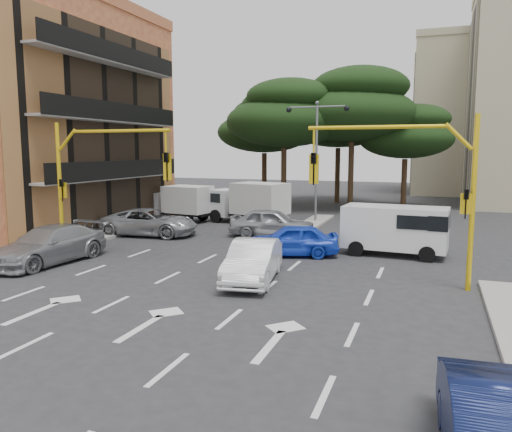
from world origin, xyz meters
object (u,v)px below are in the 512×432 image
at_px(car_blue_compact, 291,240).
at_px(van_white, 395,230).
at_px(car_silver_cross_a, 150,222).
at_px(street_lamp_center, 317,140).
at_px(car_silver_wagon, 49,245).
at_px(box_truck_a, 177,203).
at_px(car_silver_cross_b, 272,223).
at_px(car_white_hatch, 253,261).
at_px(box_truck_b, 248,203).
at_px(signal_mast_left, 92,171).
at_px(signal_mast_right, 418,177).

xyz_separation_m(car_blue_compact, van_white, (4.41, 1.78, 0.42)).
bearing_deg(car_silver_cross_a, street_lamp_center, -49.35).
height_order(car_silver_cross_a, van_white, van_white).
xyz_separation_m(car_silver_wagon, box_truck_a, (-1.00, 13.12, 0.42)).
distance_m(car_silver_wagon, box_truck_a, 13.16).
relative_size(street_lamp_center, car_silver_cross_b, 1.66).
distance_m(car_white_hatch, van_white, 7.92).
distance_m(car_blue_compact, box_truck_b, 10.33).
bearing_deg(car_silver_cross_b, car_white_hatch, -173.08).
relative_size(street_lamp_center, van_white, 1.69).
distance_m(car_silver_wagon, van_white, 15.27).
bearing_deg(box_truck_a, signal_mast_left, -160.69).
distance_m(signal_mast_right, signal_mast_left, 13.61).
relative_size(car_silver_cross_a, box_truck_a, 1.11).
height_order(street_lamp_center, van_white, street_lamp_center).
bearing_deg(street_lamp_center, car_silver_cross_a, -133.48).
relative_size(signal_mast_right, car_white_hatch, 1.33).
height_order(car_blue_compact, van_white, van_white).
height_order(car_blue_compact, car_silver_cross_a, car_silver_cross_a).
bearing_deg(car_silver_cross_b, street_lamp_center, -15.56).
distance_m(car_white_hatch, box_truck_b, 14.49).
bearing_deg(box_truck_a, car_white_hatch, -133.13).
relative_size(car_white_hatch, box_truck_b, 0.83).
bearing_deg(car_white_hatch, signal_mast_left, 161.27).
relative_size(car_silver_wagon, box_truck_b, 0.99).
xyz_separation_m(car_silver_cross_a, car_silver_cross_b, (6.68, 1.82, 0.04)).
distance_m(signal_mast_left, car_silver_wagon, 3.65).
height_order(signal_mast_left, street_lamp_center, street_lamp_center).
relative_size(van_white, box_truck_a, 0.94).
height_order(car_white_hatch, car_silver_cross_a, car_silver_cross_a).
relative_size(van_white, box_truck_b, 0.84).
bearing_deg(signal_mast_right, van_white, 101.73).
relative_size(car_blue_compact, car_silver_cross_b, 0.91).
relative_size(car_silver_cross_a, car_silver_cross_b, 1.16).
distance_m(signal_mast_left, street_lamp_center, 15.65).
xyz_separation_m(signal_mast_left, van_white, (12.54, 5.16, -2.74)).
bearing_deg(box_truck_b, car_white_hatch, -142.75).
distance_m(signal_mast_left, box_truck_a, 12.10).
height_order(car_white_hatch, box_truck_a, box_truck_a).
relative_size(car_silver_cross_b, box_truck_a, 0.96).
height_order(signal_mast_left, car_silver_cross_b, signal_mast_left).
relative_size(signal_mast_left, car_white_hatch, 1.33).
height_order(signal_mast_right, box_truck_a, signal_mast_right).
bearing_deg(car_blue_compact, box_truck_a, -146.38).
bearing_deg(street_lamp_center, box_truck_b, -155.66).
relative_size(car_white_hatch, van_white, 0.99).
relative_size(signal_mast_left, van_white, 1.31).
bearing_deg(car_silver_wagon, car_white_hatch, 6.41).
bearing_deg(signal_mast_left, van_white, 22.38).
bearing_deg(car_silver_cross_a, box_truck_b, -35.64).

